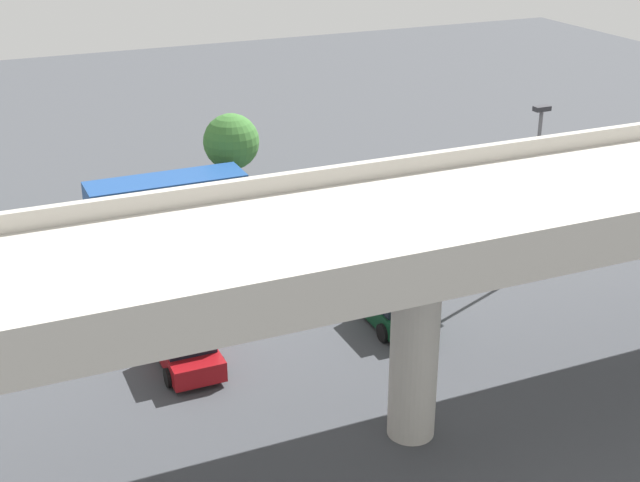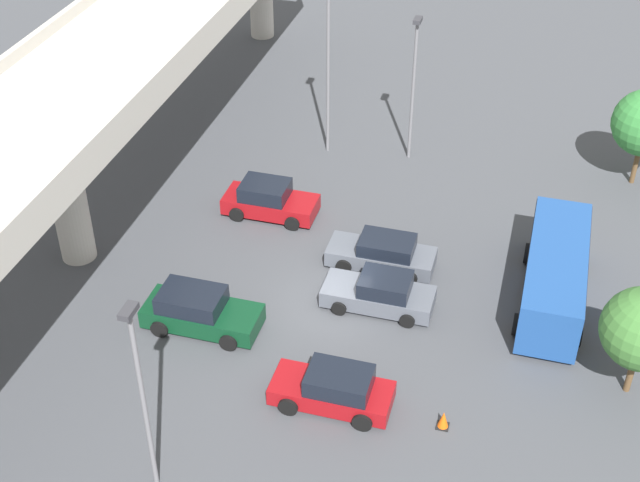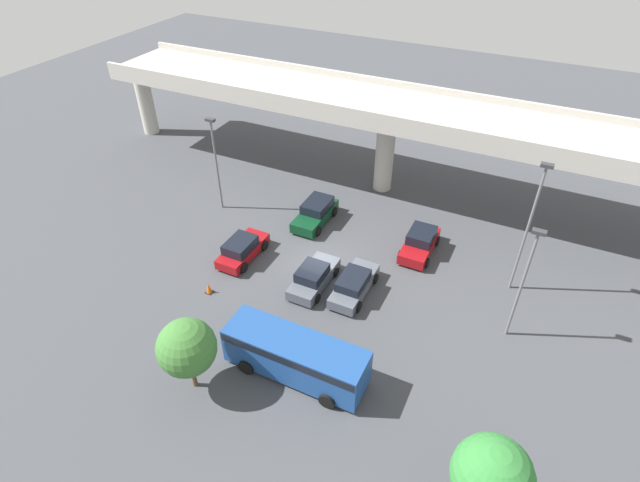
# 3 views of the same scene
# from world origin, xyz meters

# --- Properties ---
(ground_plane) EXTENTS (106.36, 106.36, 0.00)m
(ground_plane) POSITION_xyz_m (0.00, 0.00, 0.00)
(ground_plane) COLOR #424449
(highway_overpass) EXTENTS (51.13, 6.94, 8.00)m
(highway_overpass) POSITION_xyz_m (0.00, 11.62, 6.59)
(highway_overpass) COLOR #BCB7AD
(highway_overpass) RESTS_ON ground_plane
(parked_car_0) EXTENTS (2.01, 4.32, 1.56)m
(parked_car_0) POSITION_xyz_m (-5.44, -1.36, 0.74)
(parked_car_0) COLOR maroon
(parked_car_0) RESTS_ON ground_plane
(parked_car_1) EXTENTS (2.14, 4.60, 1.66)m
(parked_car_1) POSITION_xyz_m (-2.85, 4.79, 0.78)
(parked_car_1) COLOR #0C381E
(parked_car_1) RESTS_ON ground_plane
(parked_car_2) EXTENTS (2.03, 4.48, 1.54)m
(parked_car_2) POSITION_xyz_m (0.25, -1.75, 0.70)
(parked_car_2) COLOR #515660
(parked_car_2) RESTS_ON ground_plane
(parked_car_3) EXTENTS (1.99, 4.57, 1.49)m
(parked_car_3) POSITION_xyz_m (2.86, -1.27, 0.70)
(parked_car_3) COLOR #515660
(parked_car_3) RESTS_ON ground_plane
(parked_car_4) EXTENTS (2.10, 4.31, 1.65)m
(parked_car_4) POSITION_xyz_m (5.36, 4.66, 0.76)
(parked_car_4) COLOR maroon
(parked_car_4) RESTS_ON ground_plane
(shuttle_bus) EXTENTS (7.71, 2.61, 2.48)m
(shuttle_bus) POSITION_xyz_m (2.52, -8.39, 1.48)
(shuttle_bus) COLOR #1E478C
(shuttle_bus) RESTS_ON ground_plane
(lamp_post_near_aisle) EXTENTS (0.70, 0.35, 7.49)m
(lamp_post_near_aisle) POSITION_xyz_m (-10.40, 3.28, 4.42)
(lamp_post_near_aisle) COLOR slate
(lamp_post_near_aisle) RESTS_ON ground_plane
(lamp_post_mid_lot) EXTENTS (0.70, 0.35, 9.01)m
(lamp_post_mid_lot) POSITION_xyz_m (11.75, 3.61, 5.21)
(lamp_post_mid_lot) COLOR slate
(lamp_post_mid_lot) RESTS_ON ground_plane
(lamp_post_by_overpass) EXTENTS (0.70, 0.35, 7.47)m
(lamp_post_by_overpass) POSITION_xyz_m (12.21, -0.57, 4.41)
(lamp_post_by_overpass) COLOR slate
(lamp_post_by_overpass) RESTS_ON ground_plane
(tree_front_left) EXTENTS (2.99, 2.99, 4.45)m
(tree_front_left) POSITION_xyz_m (-1.87, -11.43, 2.94)
(tree_front_left) COLOR brown
(tree_front_left) RESTS_ON ground_plane
(tree_front_centre) EXTENTS (3.19, 3.19, 4.89)m
(tree_front_centre) POSITION_xyz_m (12.82, -11.61, 3.29)
(tree_front_centre) COLOR brown
(tree_front_centre) RESTS_ON ground_plane
(traffic_cone) EXTENTS (0.44, 0.44, 0.70)m
(traffic_cone) POSITION_xyz_m (-5.44, -5.29, 0.33)
(traffic_cone) COLOR black
(traffic_cone) RESTS_ON ground_plane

